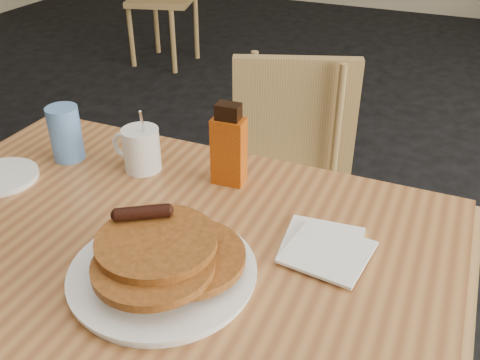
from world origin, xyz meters
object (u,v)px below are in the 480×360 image
object	(u,v)px
coffee_mug	(140,148)
syrup_bottle	(229,147)
blue_tumbler	(66,133)
chair_main_far	(283,173)
main_table	(156,254)
pancake_plate	(162,263)

from	to	relation	value
coffee_mug	syrup_bottle	world-z (taller)	syrup_bottle
blue_tumbler	chair_main_far	bearing A→B (deg)	55.52
coffee_mug	main_table	bearing A→B (deg)	-47.09
chair_main_far	coffee_mug	xyz separation A→B (m)	(-0.17, -0.50, 0.29)
chair_main_far	main_table	bearing A→B (deg)	-111.37
pancake_plate	coffee_mug	world-z (taller)	coffee_mug
main_table	blue_tumbler	xyz separation A→B (m)	(-0.34, 0.18, 0.11)
main_table	chair_main_far	bearing A→B (deg)	88.71
chair_main_far	coffee_mug	bearing A→B (deg)	-129.37
pancake_plate	coffee_mug	size ratio (longest dim) A/B	2.04
coffee_mug	blue_tumbler	xyz separation A→B (m)	(-0.19, -0.03, 0.01)
main_table	pancake_plate	bearing A→B (deg)	-50.40
pancake_plate	chair_main_far	bearing A→B (deg)	94.32
pancake_plate	blue_tumbler	world-z (taller)	blue_tumbler
coffee_mug	syrup_bottle	xyz separation A→B (m)	(0.21, 0.03, 0.03)
main_table	coffee_mug	distance (m)	0.28
main_table	blue_tumbler	world-z (taller)	blue_tumbler
syrup_bottle	blue_tumbler	world-z (taller)	syrup_bottle
pancake_plate	coffee_mug	bearing A→B (deg)	127.94
syrup_bottle	blue_tumbler	size ratio (longest dim) A/B	1.43
coffee_mug	syrup_bottle	bearing A→B (deg)	13.45
main_table	coffee_mug	xyz separation A→B (m)	(-0.16, 0.21, 0.10)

